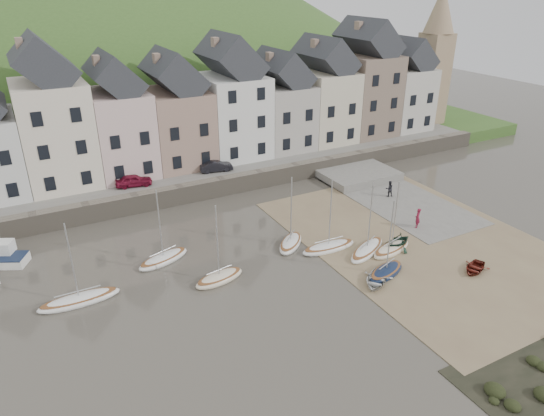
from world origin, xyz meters
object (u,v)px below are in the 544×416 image
person_red (418,218)px  car_left (134,180)px  rowboat_red (475,268)px  car_right (216,166)px  sailboat_0 (79,300)px  person_dark (389,189)px  rowboat_white (376,280)px  rowboat_green (398,241)px

person_red → car_left: size_ratio=0.52×
rowboat_red → car_right: 27.28m
sailboat_0 → car_right: (16.36, 15.13, 1.91)m
sailboat_0 → person_red: size_ratio=3.49×
rowboat_red → sailboat_0: bearing=-134.3°
car_right → person_dark: bearing=-118.3°
person_dark → person_red: bearing=88.5°
person_dark → car_left: car_left is taller
rowboat_white → rowboat_red: rowboat_white is taller
sailboat_0 → person_dark: (30.42, 3.98, 0.68)m
person_red → car_right: 21.22m
sailboat_0 → rowboat_green: size_ratio=2.48×
rowboat_white → rowboat_red: bearing=35.3°
sailboat_0 → car_left: sailboat_0 is taller
rowboat_red → car_right: size_ratio=0.74×
sailboat_0 → rowboat_red: 28.71m
rowboat_green → car_left: bearing=-149.5°
rowboat_white → car_right: size_ratio=0.87×
person_dark → car_left: 25.35m
rowboat_red → rowboat_green: bearing=-177.2°
person_dark → car_right: bearing=-20.2°
rowboat_red → car_right: (-10.57, 25.08, 1.84)m
rowboat_white → car_left: size_ratio=0.86×
person_red → car_left: bearing=-82.6°
sailboat_0 → rowboat_green: bearing=-10.6°
car_left → rowboat_white: bearing=-143.6°
car_left → car_right: car_left is taller
rowboat_white → person_red: person_red is taller
rowboat_red → car_right: bearing=178.9°
rowboat_green → rowboat_red: size_ratio=0.99×
sailboat_0 → rowboat_red: size_ratio=2.46×
rowboat_white → rowboat_green: rowboat_green is taller
rowboat_green → car_right: bearing=-167.8°
rowboat_white → car_right: (-2.94, 22.90, 1.80)m
rowboat_red → car_right: car_right is taller
car_left → person_red: bearing=-121.3°
rowboat_red → person_red: bearing=147.1°
car_right → rowboat_white: bearing=-162.6°
rowboat_red → person_dark: (3.50, 13.94, 0.61)m
sailboat_0 → person_dark: 30.69m
rowboat_green → car_left: car_left is taller
rowboat_white → person_dark: 16.20m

